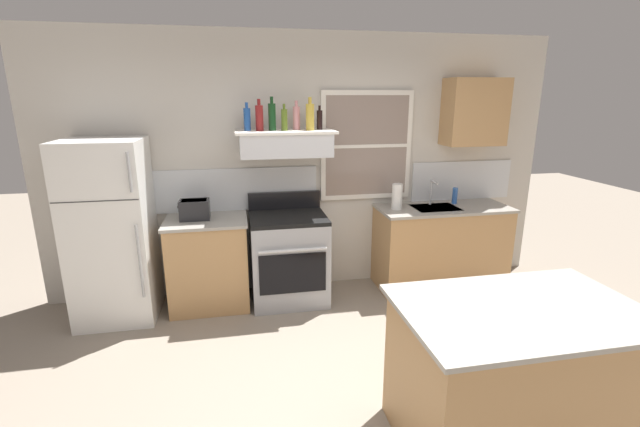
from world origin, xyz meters
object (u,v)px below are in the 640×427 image
Objects in this scene: refrigerator at (112,232)px; bottle_balsamic_dark at (320,120)px; bottle_olive_oil_square at (284,119)px; bottle_red_label_wine at (259,118)px; dish_soap_bottle at (455,196)px; paper_towel_roll at (397,197)px; kitchen_island at (513,376)px; stove_range at (289,257)px; bottle_dark_green_wine at (272,116)px; bottle_rose_pink at (296,118)px; bottle_champagne_gold_foil at (310,116)px; toaster at (195,209)px; bottle_blue_liqueur at (247,119)px.

bottle_balsamic_dark is at bearing 3.94° from refrigerator.
refrigerator is at bearing -177.16° from bottle_olive_oil_square.
dish_soap_bottle is (2.12, 0.07, -0.87)m from bottle_red_label_wine.
paper_towel_roll is 2.30m from kitchen_island.
paper_towel_roll is (1.16, 0.04, 0.58)m from stove_range.
bottle_dark_green_wine is at bearing 166.97° from bottle_olive_oil_square.
kitchen_island is at bearing -67.64° from bottle_rose_pink.
bottle_olive_oil_square is (-0.01, 0.06, 1.39)m from stove_range.
refrigerator is 6.10× the size of bottle_rose_pink.
bottle_champagne_gold_foil is (1.89, 0.07, 1.03)m from refrigerator.
toaster is 3.03m from kitchen_island.
refrigerator is 7.32× the size of bottle_balsamic_dark.
bottle_rose_pink reaches higher than paper_towel_roll.
bottle_olive_oil_square is (0.35, -0.06, -0.01)m from bottle_blue_liqueur.
bottle_balsamic_dark is (0.35, 0.11, 1.38)m from stove_range.
bottle_blue_liqueur is at bearing 173.55° from bottle_champagne_gold_foil.
bottle_champagne_gold_foil is at bearing -5.78° from bottle_dark_green_wine.
refrigerator is 6.30× the size of paper_towel_roll.
bottle_olive_oil_square reaches higher than dish_soap_bottle.
bottle_balsamic_dark is at bearing 9.03° from bottle_olive_oil_square.
kitchen_island is at bearing -109.08° from dish_soap_bottle.
kitchen_island is at bearing -38.38° from refrigerator.
bottle_champagne_gold_foil is at bearing -176.89° from dish_soap_bottle.
bottle_champagne_gold_foil reaches higher than dish_soap_bottle.
bottle_red_label_wine reaches higher than bottle_rose_pink.
bottle_balsamic_dark is at bearing 31.99° from bottle_champagne_gold_foil.
bottle_rose_pink is at bearing 5.28° from refrigerator.
paper_towel_roll is (1.41, -0.03, -0.82)m from bottle_red_label_wine.
bottle_rose_pink is at bearing 112.36° from kitchen_island.
toaster is 1.65× the size of dish_soap_bottle.
bottle_red_label_wine is 1.63m from paper_towel_roll.
dish_soap_bottle is (1.64, 0.09, -0.88)m from bottle_champagne_gold_foil.
toaster is at bearing 5.40° from refrigerator.
toaster is 1.12× the size of bottle_blue_liqueur.
kitchen_island is (0.84, -2.23, -1.42)m from bottle_champagne_gold_foil.
bottle_olive_oil_square is (0.11, -0.03, -0.03)m from bottle_dark_green_wine.
bottle_red_label_wine reaches higher than bottle_olive_oil_square.
paper_towel_roll is 0.72m from dish_soap_bottle.
refrigerator is 1.56× the size of stove_range.
toaster reaches higher than kitchen_island.
kitchen_island is at bearing -92.24° from paper_towel_roll.
toaster is at bearing -177.30° from bottle_dark_green_wine.
bottle_rose_pink reaches higher than toaster.
stove_range is at bearing -168.68° from bottle_champagne_gold_foil.
kitchen_island is at bearing -62.14° from bottle_dark_green_wine.
toaster is at bearing -179.34° from bottle_olive_oil_square.
bottle_red_label_wine is at bearing -169.21° from bottle_rose_pink.
refrigerator is 2.23m from bottle_balsamic_dark.
dish_soap_bottle is at bearing -0.11° from bottle_rose_pink.
kitchen_island is (0.73, -2.30, -1.39)m from bottle_balsamic_dark.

